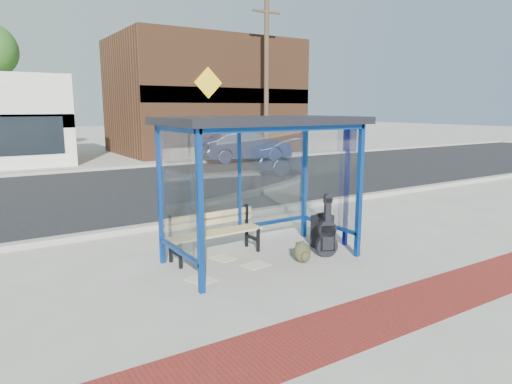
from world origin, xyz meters
TOP-DOWN VIEW (x-y plane):
  - ground at (0.00, 0.00)m, footprint 120.00×120.00m
  - brick_paver_strip at (0.00, -2.60)m, footprint 60.00×1.00m
  - curb_near at (0.00, 2.90)m, footprint 60.00×0.25m
  - street_asphalt at (0.00, 8.00)m, footprint 60.00×10.00m
  - curb_far at (0.00, 13.10)m, footprint 60.00×0.25m
  - far_sidewalk at (0.00, 15.00)m, footprint 60.00×4.00m
  - bus_shelter at (0.00, 0.07)m, footprint 3.30×1.80m
  - storefront_brown at (8.00, 18.49)m, footprint 10.00×7.08m
  - tree_right at (12.50, 22.00)m, footprint 3.60×3.60m
  - utility_pole_east at (9.00, 13.40)m, footprint 1.60×0.24m
  - bench at (-0.60, 0.61)m, footprint 1.75×0.50m
  - guitar_bag at (1.04, -0.47)m, footprint 0.40×0.23m
  - suitcase at (1.35, 0.01)m, footprint 0.38×0.25m
  - backpack at (0.49, -0.50)m, footprint 0.33×0.30m
  - sign_post at (1.81, -0.12)m, footprint 0.11×0.30m
  - newspaper_a at (-1.30, -0.30)m, footprint 0.44×0.50m
  - newspaper_b at (-0.25, -0.19)m, footprint 0.46×0.39m
  - newspaper_c at (-0.54, 0.40)m, footprint 0.40×0.46m
  - parked_car at (7.29, 12.67)m, footprint 4.55×2.07m
  - fire_hydrant at (9.91, 14.16)m, footprint 0.30×0.20m

SIDE VIEW (x-z plane):
  - ground at x=0.00m, z-range 0.00..0.00m
  - street_asphalt at x=0.00m, z-range 0.00..0.00m
  - newspaper_c at x=-0.54m, z-range 0.00..0.01m
  - newspaper_b at x=-0.25m, z-range 0.00..0.01m
  - newspaper_a at x=-1.30m, z-range 0.00..0.01m
  - far_sidewalk at x=0.00m, z-range 0.00..0.01m
  - brick_paver_strip at x=0.00m, z-range 0.00..0.01m
  - curb_near at x=0.00m, z-range 0.00..0.12m
  - curb_far at x=0.00m, z-range 0.00..0.12m
  - backpack at x=0.49m, z-range -0.01..0.35m
  - suitcase at x=1.35m, z-range -0.02..0.63m
  - fire_hydrant at x=9.91m, z-range 0.03..0.69m
  - guitar_bag at x=1.04m, z-range -0.14..0.91m
  - bench at x=-0.60m, z-range 0.05..0.87m
  - parked_car at x=7.29m, z-range 0.00..1.45m
  - sign_post at x=1.81m, z-range 0.15..2.55m
  - bus_shelter at x=0.00m, z-range 0.86..3.28m
  - storefront_brown at x=8.00m, z-range 0.00..6.40m
  - utility_pole_east at x=9.00m, z-range 0.11..8.11m
  - tree_right at x=12.50m, z-range 1.94..8.97m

